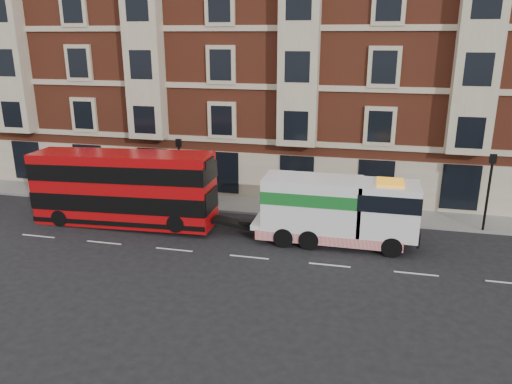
# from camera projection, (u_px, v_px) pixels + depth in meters

# --- Properties ---
(ground) EXTENTS (120.00, 120.00, 0.00)m
(ground) POSITION_uv_depth(u_px,v_px,m) (249.00, 257.00, 24.90)
(ground) COLOR black
(ground) RESTS_ON ground
(sidewalk) EXTENTS (90.00, 3.00, 0.15)m
(sidewalk) POSITION_uv_depth(u_px,v_px,m) (277.00, 207.00, 31.84)
(sidewalk) COLOR slate
(sidewalk) RESTS_ON ground
(victorian_terrace) EXTENTS (45.00, 12.00, 20.40)m
(victorian_terrace) POSITION_uv_depth(u_px,v_px,m) (306.00, 43.00, 35.70)
(victorian_terrace) COLOR brown
(victorian_terrace) RESTS_ON ground
(lamp_post_west) EXTENTS (0.35, 0.15, 4.35)m
(lamp_post_west) POSITION_uv_depth(u_px,v_px,m) (180.00, 168.00, 31.15)
(lamp_post_west) COLOR black
(lamp_post_west) RESTS_ON sidewalk
(lamp_post_east) EXTENTS (0.35, 0.15, 4.35)m
(lamp_post_east) POSITION_uv_depth(u_px,v_px,m) (489.00, 187.00, 27.25)
(lamp_post_east) COLOR black
(lamp_post_east) RESTS_ON sidewalk
(double_decker_bus) EXTENTS (10.59, 2.43, 4.29)m
(double_decker_bus) POSITION_uv_depth(u_px,v_px,m) (123.00, 187.00, 28.52)
(double_decker_bus) COLOR #AF090C
(double_decker_bus) RESTS_ON ground
(tow_truck) EXTENTS (8.48, 2.51, 3.53)m
(tow_truck) POSITION_uv_depth(u_px,v_px,m) (335.00, 210.00, 26.03)
(tow_truck) COLOR white
(tow_truck) RESTS_ON ground
(pedestrian) EXTENTS (0.71, 0.58, 1.67)m
(pedestrian) POSITION_uv_depth(u_px,v_px,m) (133.00, 185.00, 33.45)
(pedestrian) COLOR #1D1B37
(pedestrian) RESTS_ON sidewalk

